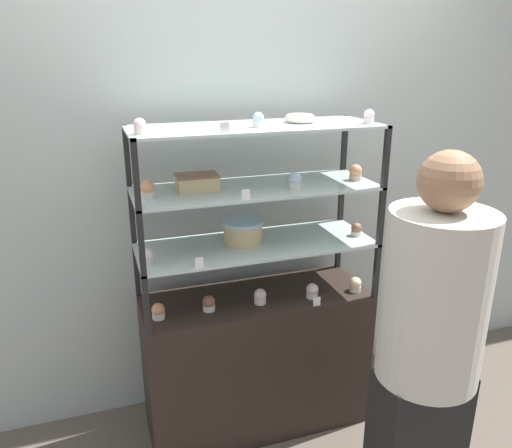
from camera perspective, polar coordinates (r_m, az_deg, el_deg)
name	(u,v)px	position (r m, az deg, el deg)	size (l,w,h in m)	color
ground_plane	(256,418)	(2.89, 0.00, -21.33)	(20.00, 20.00, 0.00)	brown
back_wall	(234,169)	(2.61, -2.48, 6.28)	(8.00, 0.05, 2.60)	#A8B2AD
display_base	(256,360)	(2.67, 0.00, -15.28)	(1.12, 0.42, 0.74)	black
display_riser_lower	(256,247)	(2.38, 0.00, -2.67)	(1.12, 0.42, 0.28)	black
display_riser_middle	(256,191)	(2.29, 0.00, 3.81)	(1.12, 0.42, 0.28)	black
display_riser_upper	(256,130)	(2.23, 0.00, 10.71)	(1.12, 0.42, 0.28)	black
layer_cake_centerpiece	(243,231)	(2.36, -1.50, -0.86)	(0.19, 0.19, 0.11)	#DBBC84
sheet_cake_frosted	(197,182)	(2.24, -6.74, 4.79)	(0.19, 0.13, 0.07)	#DBBC84
cupcake_0	(158,311)	(2.31, -11.11, -9.77)	(0.06, 0.06, 0.07)	white
cupcake_1	(209,303)	(2.35, -5.41, -9.03)	(0.06, 0.06, 0.07)	white
cupcake_2	(260,297)	(2.40, 0.47, -8.29)	(0.06, 0.06, 0.07)	white
cupcake_3	(312,291)	(2.47, 6.44, -7.61)	(0.06, 0.06, 0.07)	white
cupcake_4	(355,284)	(2.57, 11.28, -6.80)	(0.06, 0.06, 0.07)	beige
price_tag_0	(317,302)	(2.40, 6.96, -8.79)	(0.04, 0.00, 0.04)	white
cupcake_5	(147,256)	(2.19, -12.34, -3.64)	(0.05, 0.05, 0.07)	beige
cupcake_6	(356,230)	(2.51, 11.40, -0.63)	(0.05, 0.05, 0.07)	beige
price_tag_1	(199,262)	(2.12, -6.50, -4.37)	(0.04, 0.00, 0.04)	white
cupcake_7	(148,189)	(2.14, -12.27, 3.88)	(0.06, 0.06, 0.08)	beige
cupcake_8	(295,181)	(2.25, 4.47, 4.95)	(0.06, 0.06, 0.08)	beige
cupcake_9	(356,173)	(2.44, 11.30, 5.77)	(0.06, 0.06, 0.08)	#CCB28C
price_tag_2	(246,194)	(2.07, -1.17, 3.40)	(0.04, 0.00, 0.04)	white
cupcake_10	(140,126)	(2.02, -13.15, 10.80)	(0.05, 0.05, 0.06)	beige
cupcake_11	(258,120)	(2.17, 0.27, 11.81)	(0.05, 0.05, 0.06)	white
cupcake_12	(369,117)	(2.34, 12.79, 11.88)	(0.05, 0.05, 0.06)	beige
price_tag_3	(225,128)	(1.99, -3.60, 10.90)	(0.04, 0.00, 0.04)	white
donut_glazed	(300,118)	(2.33, 5.05, 11.95)	(0.14, 0.14, 0.04)	#EFE5CC
customer_figure	(428,349)	(1.99, 19.03, -13.35)	(0.37, 0.37, 1.58)	black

